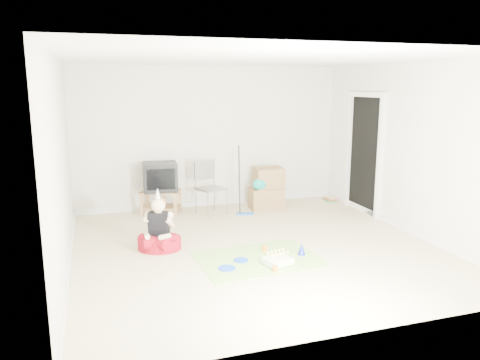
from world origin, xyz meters
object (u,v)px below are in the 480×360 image
object	(u,v)px
crt_tv	(160,177)
seated_woman	(159,236)
birthday_cake	(278,261)
tv_stand	(161,200)
folding_chair	(211,189)
cardboard_boxes	(267,189)

from	to	relation	value
crt_tv	seated_woman	distance (m)	1.92
birthday_cake	seated_woman	bearing A→B (deg)	141.96
tv_stand	crt_tv	xyz separation A→B (m)	(0.00, 0.00, 0.42)
tv_stand	crt_tv	size ratio (longest dim) A/B	1.32
tv_stand	crt_tv	distance (m)	0.42
tv_stand	crt_tv	world-z (taller)	crt_tv
seated_woman	birthday_cake	size ratio (longest dim) A/B	2.25
tv_stand	birthday_cake	bearing A→B (deg)	-69.82
tv_stand	folding_chair	size ratio (longest dim) A/B	0.79
cardboard_boxes	seated_woman	world-z (taller)	seated_woman
cardboard_boxes	birthday_cake	size ratio (longest dim) A/B	1.96
folding_chair	tv_stand	bearing A→B (deg)	156.65
seated_woman	folding_chair	bearing A→B (deg)	52.79
tv_stand	folding_chair	distance (m)	0.93
cardboard_boxes	birthday_cake	xyz separation A→B (m)	(-0.85, -2.65, -0.32)
folding_chair	seated_woman	world-z (taller)	folding_chair
seated_woman	birthday_cake	xyz separation A→B (m)	(1.35, -1.06, -0.14)
birthday_cake	cardboard_boxes	bearing A→B (deg)	72.17
folding_chair	birthday_cake	size ratio (longest dim) A/B	2.50
tv_stand	seated_woman	distance (m)	1.86
tv_stand	folding_chair	world-z (taller)	folding_chair
crt_tv	folding_chair	size ratio (longest dim) A/B	0.60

